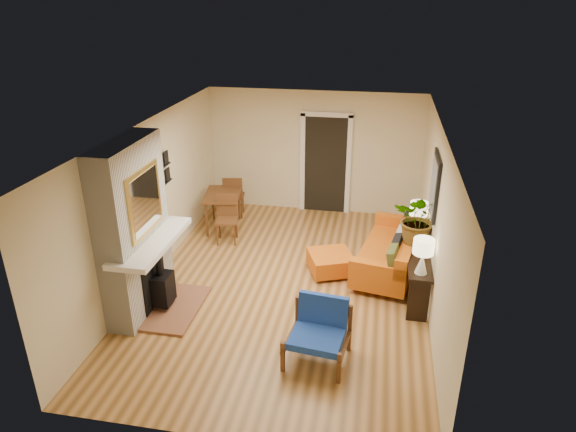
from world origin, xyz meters
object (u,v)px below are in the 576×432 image
at_px(sofa, 394,251).
at_px(ottoman, 331,262).
at_px(dining_table, 227,201).
at_px(console_table, 417,259).
at_px(houseplant, 420,219).
at_px(lamp_far, 419,214).
at_px(lamp_near, 423,252).
at_px(blue_chair, 319,328).

xyz_separation_m(sofa, ottoman, (-1.05, -0.29, -0.16)).
bearing_deg(ottoman, dining_table, 147.64).
height_order(sofa, console_table, sofa).
distance_m(sofa, dining_table, 3.51).
bearing_deg(houseplant, ottoman, 176.63).
bearing_deg(houseplant, dining_table, 157.45).
bearing_deg(lamp_far, dining_table, 163.44).
height_order(console_table, lamp_near, lamp_near).
distance_m(lamp_near, houseplant, 0.96).
bearing_deg(dining_table, lamp_far, -16.56).
distance_m(sofa, blue_chair, 2.67).
distance_m(blue_chair, lamp_near, 1.86).
relative_size(sofa, houseplant, 2.57).
xyz_separation_m(dining_table, lamp_near, (3.65, -2.46, 0.47)).
bearing_deg(lamp_far, console_table, -90.00).
bearing_deg(dining_table, lamp_near, -34.01).
xyz_separation_m(blue_chair, lamp_far, (1.31, 2.54, 0.63)).
height_order(ottoman, console_table, console_table).
bearing_deg(sofa, dining_table, 161.03).
bearing_deg(blue_chair, ottoman, 92.21).
height_order(ottoman, lamp_far, lamp_far).
height_order(console_table, lamp_far, lamp_far).
xyz_separation_m(console_table, lamp_near, (0.00, -0.71, 0.49)).
relative_size(blue_chair, dining_table, 0.50).
bearing_deg(sofa, ottoman, -164.50).
xyz_separation_m(lamp_far, houseplant, (-0.01, -0.43, 0.10)).
bearing_deg(lamp_far, houseplant, -91.35).
relative_size(sofa, console_table, 1.20).
xyz_separation_m(sofa, blue_chair, (-0.97, -2.49, 0.07)).
distance_m(sofa, lamp_near, 1.54).
distance_m(ottoman, blue_chair, 2.21).
xyz_separation_m(dining_table, lamp_far, (3.65, -1.08, 0.47)).
relative_size(sofa, lamp_near, 4.12).
bearing_deg(console_table, houseplant, 92.36).
bearing_deg(houseplant, console_table, -87.64).
relative_size(dining_table, console_table, 0.93).
bearing_deg(sofa, houseplant, -48.51).
height_order(blue_chair, lamp_far, lamp_far).
bearing_deg(ottoman, console_table, -13.10).
relative_size(ottoman, blue_chair, 1.06).
distance_m(dining_table, houseplant, 3.98).
relative_size(ottoman, console_table, 0.49).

